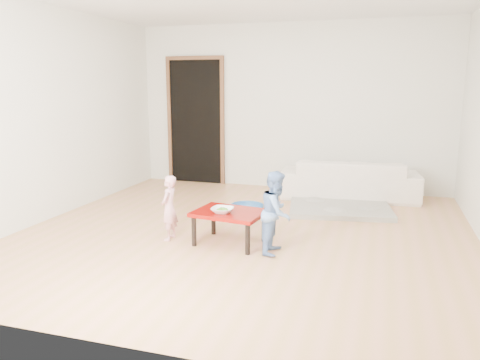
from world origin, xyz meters
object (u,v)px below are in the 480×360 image
at_px(bowl, 222,210).
at_px(child_blue, 276,212).
at_px(red_table, 229,227).
at_px(basin, 247,210).
at_px(child_pink, 169,208).
at_px(sofa, 349,179).

distance_m(bowl, child_blue, 0.58).
height_order(red_table, bowl, bowl).
relative_size(red_table, basin, 1.66).
bearing_deg(bowl, red_table, 60.59).
distance_m(bowl, basin, 1.25).
distance_m(red_table, child_blue, 0.59).
height_order(red_table, child_pink, child_pink).
bearing_deg(sofa, child_blue, 73.15).
relative_size(red_table, child_blue, 0.86).
bearing_deg(sofa, bowl, 61.33).
relative_size(red_table, bowl, 3.13).
xyz_separation_m(sofa, bowl, (-1.10, -2.54, 0.10)).
height_order(bowl, basin, bowl).
relative_size(bowl, basin, 0.53).
xyz_separation_m(child_pink, child_blue, (1.19, -0.05, 0.06)).
relative_size(bowl, child_pink, 0.32).
height_order(child_blue, basin, child_blue).
distance_m(bowl, child_pink, 0.62).
relative_size(sofa, child_pink, 2.79).
distance_m(red_table, basin, 1.14).
relative_size(red_table, child_pink, 1.01).
distance_m(child_pink, child_blue, 1.19).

